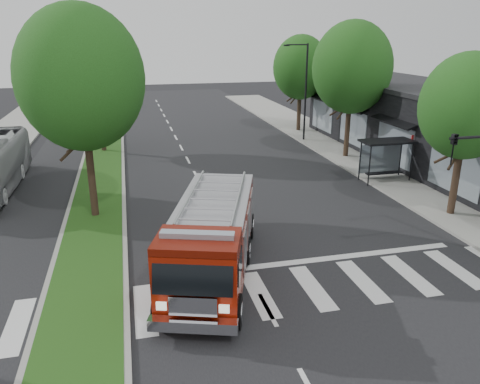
{
  "coord_description": "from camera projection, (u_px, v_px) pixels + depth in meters",
  "views": [
    {
      "loc": [
        -4.11,
        -16.95,
        8.8
      ],
      "look_at": [
        0.74,
        2.98,
        1.8
      ],
      "focal_mm": 35.0,
      "sensor_mm": 36.0,
      "label": 1
    }
  ],
  "objects": [
    {
      "name": "tree_right_far",
      "position": [
        301.0,
        67.0,
        42.11
      ],
      "size": [
        5.0,
        5.0,
        8.73
      ],
      "color": "black",
      "rests_on": "ground"
    },
    {
      "name": "tree_right_mid",
      "position": [
        352.0,
        68.0,
        32.7
      ],
      "size": [
        5.6,
        5.6,
        9.72
      ],
      "color": "black",
      "rests_on": "ground"
    },
    {
      "name": "tree_median_near",
      "position": [
        81.0,
        79.0,
        21.32
      ],
      "size": [
        5.8,
        5.8,
        10.16
      ],
      "color": "black",
      "rests_on": "ground"
    },
    {
      "name": "median",
      "position": [
        103.0,
        157.0,
        34.53
      ],
      "size": [
        3.0,
        50.0,
        0.15
      ],
      "color": "gray",
      "rests_on": "ground"
    },
    {
      "name": "fire_engine",
      "position": [
        212.0,
        238.0,
        17.6
      ],
      "size": [
        5.3,
        9.29,
        3.09
      ],
      "rotation": [
        0.0,
        0.0,
        -0.32
      ],
      "color": "#5B0E04",
      "rests_on": "ground"
    },
    {
      "name": "tree_right_near",
      "position": [
        467.0,
        107.0,
        21.98
      ],
      "size": [
        4.4,
        4.4,
        8.05
      ],
      "color": "black",
      "rests_on": "ground"
    },
    {
      "name": "bus_shelter",
      "position": [
        385.0,
        149.0,
        28.69
      ],
      "size": [
        3.2,
        1.6,
        2.61
      ],
      "color": "black",
      "rests_on": "ground"
    },
    {
      "name": "sidewalk_right",
      "position": [
        385.0,
        170.0,
        31.32
      ],
      "size": [
        5.0,
        80.0,
        0.15
      ],
      "primitive_type": "cube",
      "color": "gray",
      "rests_on": "ground"
    },
    {
      "name": "tree_median_far",
      "position": [
        96.0,
        66.0,
        34.3
      ],
      "size": [
        5.6,
        5.6,
        9.72
      ],
      "color": "black",
      "rests_on": "ground"
    },
    {
      "name": "ground",
      "position": [
        240.0,
        257.0,
        19.35
      ],
      "size": [
        140.0,
        140.0,
        0.0
      ],
      "primitive_type": "plane",
      "color": "black",
      "rests_on": "ground"
    },
    {
      "name": "storefront_row",
      "position": [
        449.0,
        131.0,
        31.54
      ],
      "size": [
        8.0,
        30.0,
        5.0
      ],
      "primitive_type": "cube",
      "color": "black",
      "rests_on": "ground"
    },
    {
      "name": "streetlight_right_far",
      "position": [
        304.0,
        88.0,
        38.61
      ],
      "size": [
        2.11,
        0.2,
        8.0
      ],
      "color": "black",
      "rests_on": "ground"
    }
  ]
}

